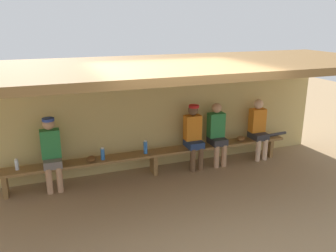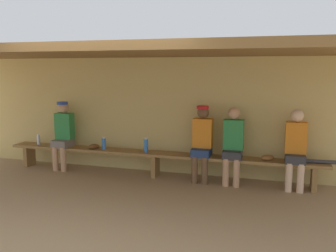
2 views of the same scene
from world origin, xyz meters
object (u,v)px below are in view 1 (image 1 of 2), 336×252
water_bottle_clear (145,147)px  baseball_glove_dark_brown (91,159)px  player_shirtless_tan (258,127)px  water_bottle_green (103,154)px  bench (154,155)px  baseball_bat (270,135)px  player_near_post (217,132)px  water_bottle_blue (17,165)px  player_rightmost (51,151)px  baseball_glove_tan (241,139)px  player_in_red (194,134)px

water_bottle_clear → baseball_glove_dark_brown: bearing=-179.1°
player_shirtless_tan → water_bottle_green: 3.47m
bench → baseball_bat: (2.78, -0.00, 0.11)m
player_near_post → water_bottle_blue: 3.94m
water_bottle_clear → player_rightmost: bearing=179.2°
baseball_bat → baseball_glove_dark_brown: bearing=176.5°
water_bottle_blue → water_bottle_green: 1.50m
baseball_glove_tan → water_bottle_blue: bearing=-38.4°
player_in_red → water_bottle_clear: (-1.05, -0.02, -0.16)m
player_near_post → baseball_glove_tan: bearing=-1.0°
player_in_red → water_bottle_clear: player_in_red is taller
player_in_red → player_near_post: (0.54, -0.00, -0.02)m
player_in_red → water_bottle_green: bearing=-178.6°
player_rightmost → baseball_glove_tan: size_ratio=5.60×
baseball_bat → water_bottle_green: bearing=176.6°
player_in_red → water_bottle_blue: bearing=179.8°
bench → baseball_glove_tan: bearing=-0.2°
player_rightmost → water_bottle_clear: 1.76m
player_shirtless_tan → baseball_glove_dark_brown: 3.69m
player_shirtless_tan → player_rightmost: bearing=180.0°
baseball_glove_tan → player_shirtless_tan: bearing=143.2°
player_near_post → water_bottle_green: player_near_post is taller
player_near_post → baseball_glove_tan: 0.63m
bench → player_near_post: (1.42, 0.00, 0.34)m
bench → player_in_red: (0.87, 0.00, 0.36)m
player_in_red → baseball_glove_dark_brown: (-2.11, -0.04, -0.24)m
water_bottle_clear → baseball_glove_tan: water_bottle_clear is taller
baseball_glove_tan → baseball_bat: 0.78m
water_bottle_blue → water_bottle_green: size_ratio=0.87×
bench → baseball_glove_tan: baseball_glove_tan is taller
water_bottle_green → baseball_bat: size_ratio=0.28×
player_in_red → baseball_bat: 1.93m
player_shirtless_tan → water_bottle_blue: bearing=179.9°
water_bottle_blue → baseball_glove_dark_brown: bearing=-2.3°
player_in_red → baseball_glove_tan: (1.13, -0.01, -0.24)m
water_bottle_blue → water_bottle_green: (1.50, -0.06, 0.02)m
water_bottle_green → baseball_glove_dark_brown: bearing=178.9°
water_bottle_blue → baseball_glove_dark_brown: size_ratio=0.87×
player_near_post → water_bottle_blue: size_ratio=6.36×
water_bottle_green → baseball_glove_tan: (3.02, 0.03, -0.07)m
bench → water_bottle_green: (-1.02, -0.04, 0.19)m
water_bottle_clear → player_near_post: bearing=0.9°
bench → water_bottle_clear: water_bottle_clear is taller
player_shirtless_tan → baseball_bat: player_shirtless_tan is taller
player_shirtless_tan → player_in_red: bearing=180.0°
player_in_red → baseball_glove_dark_brown: size_ratio=5.60×
baseball_bat → player_rightmost: bearing=175.9°
water_bottle_green → baseball_glove_dark_brown: 0.23m
baseball_glove_dark_brown → water_bottle_green: bearing=109.0°
player_rightmost → baseball_glove_dark_brown: player_rightmost is taller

